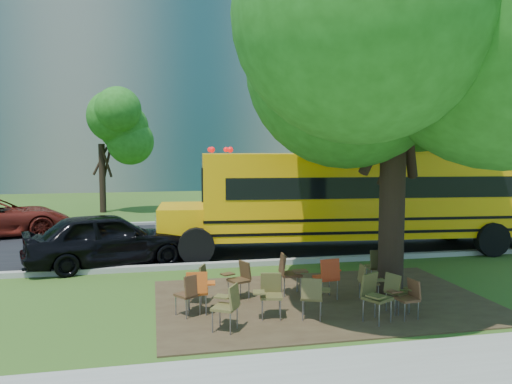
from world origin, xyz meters
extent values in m
plane|color=#2E4B17|center=(0.00, 0.00, 0.00)|extent=(160.00, 160.00, 0.00)
cube|color=#382819|center=(1.00, -0.50, 0.01)|extent=(7.00, 4.50, 0.03)
cube|color=black|center=(0.00, 7.00, 0.02)|extent=(80.00, 8.00, 0.04)
cube|color=gray|center=(0.00, 3.00, 0.07)|extent=(80.00, 0.25, 0.14)
cube|color=gray|center=(0.00, 11.10, 0.07)|extent=(80.00, 0.25, 0.14)
cube|color=slate|center=(-8.00, 36.00, 11.00)|extent=(38.00, 16.00, 22.00)
cube|color=gray|center=(24.00, 38.00, 12.50)|extent=(30.00, 16.00, 25.00)
cylinder|color=black|center=(-5.00, 16.00, 1.75)|extent=(0.32, 0.32, 3.50)
sphere|color=#1D5713|center=(-5.00, 16.00, 4.22)|extent=(4.80, 4.80, 4.80)
cylinder|color=black|center=(8.00, 14.00, 2.10)|extent=(0.38, 0.38, 4.20)
sphere|color=#1D5713|center=(8.00, 14.00, 5.04)|extent=(5.60, 5.60, 5.60)
cylinder|color=black|center=(16.00, 13.00, 1.80)|extent=(0.34, 0.34, 3.60)
sphere|color=#1D5713|center=(16.00, 13.00, 4.35)|extent=(5.00, 5.00, 5.00)
cylinder|color=black|center=(2.67, -0.29, 2.42)|extent=(0.56, 0.56, 4.85)
sphere|color=#1D5713|center=(2.67, -0.29, 5.93)|extent=(7.20, 7.20, 7.20)
cube|color=#E09D07|center=(4.65, 4.26, 1.84)|extent=(11.56, 3.58, 2.53)
cube|color=black|center=(4.96, 4.23, 2.12)|extent=(10.94, 3.57, 0.62)
cube|color=#E09D07|center=(-1.66, 4.82, 1.03)|extent=(1.54, 2.38, 0.98)
cube|color=black|center=(4.65, 4.26, 1.19)|extent=(11.58, 3.62, 0.08)
cube|color=black|center=(4.65, 4.26, 0.81)|extent=(11.58, 3.62, 0.08)
cylinder|color=black|center=(-1.33, 3.49, 0.52)|extent=(1.06, 0.40, 1.03)
cylinder|color=black|center=(-1.10, 6.07, 0.52)|extent=(1.06, 0.40, 1.03)
cylinder|color=black|center=(7.53, 2.70, 0.52)|extent=(1.06, 0.40, 1.03)
cylinder|color=black|center=(7.76, 5.28, 0.52)|extent=(1.06, 0.40, 1.03)
cylinder|color=black|center=(9.20, 5.15, 0.52)|extent=(1.06, 0.40, 1.03)
cube|color=#472C19|center=(-1.89, -0.89, 0.44)|extent=(0.56, 0.55, 0.05)
cube|color=#472C19|center=(-1.79, -1.04, 0.65)|extent=(0.38, 0.29, 0.39)
cube|color=#472C19|center=(-1.77, -0.65, 0.55)|extent=(0.33, 0.35, 0.03)
cylinder|color=slate|center=(-2.11, -0.85, 0.22)|extent=(0.02, 0.02, 0.44)
cylinder|color=slate|center=(-1.66, -0.94, 0.22)|extent=(0.02, 0.02, 0.44)
cube|color=#B94A13|center=(-1.70, -0.80, 0.46)|extent=(0.47, 0.45, 0.05)
cube|color=#B94A13|center=(-1.72, -0.98, 0.69)|extent=(0.42, 0.14, 0.41)
cube|color=#B94A13|center=(-1.44, -0.68, 0.58)|extent=(0.25, 0.31, 0.03)
cylinder|color=slate|center=(-1.85, -0.61, 0.23)|extent=(0.02, 0.02, 0.46)
cylinder|color=slate|center=(-1.54, -0.99, 0.23)|extent=(0.02, 0.02, 0.46)
cube|color=brown|center=(-1.30, -1.86, 0.45)|extent=(0.55, 0.56, 0.05)
cube|color=brown|center=(-1.14, -1.95, 0.66)|extent=(0.28, 0.39, 0.40)
cube|color=brown|center=(-1.30, -1.58, 0.57)|extent=(0.35, 0.33, 0.03)
cylinder|color=slate|center=(-1.53, -1.92, 0.22)|extent=(0.02, 0.02, 0.45)
cylinder|color=slate|center=(-1.07, -1.80, 0.22)|extent=(0.02, 0.02, 0.45)
cube|color=brown|center=(-0.34, -1.36, 0.45)|extent=(0.49, 0.47, 0.05)
cube|color=brown|center=(-0.30, -1.19, 0.66)|extent=(0.41, 0.17, 0.40)
cube|color=brown|center=(-0.60, -1.45, 0.56)|extent=(0.27, 0.31, 0.03)
cylinder|color=slate|center=(-0.20, -1.56, 0.22)|extent=(0.02, 0.02, 0.45)
cylinder|color=slate|center=(-0.47, -1.16, 0.22)|extent=(0.02, 0.02, 0.45)
cube|color=#4A4120|center=(0.42, -1.56, 0.44)|extent=(0.52, 0.51, 0.05)
cube|color=#4A4120|center=(0.35, -1.72, 0.65)|extent=(0.39, 0.23, 0.39)
cube|color=#4A4120|center=(0.68, -1.52, 0.55)|extent=(0.30, 0.33, 0.03)
cylinder|color=slate|center=(0.32, -1.35, 0.22)|extent=(0.02, 0.02, 0.44)
cylinder|color=slate|center=(0.51, -1.77, 0.22)|extent=(0.02, 0.02, 0.44)
cube|color=#443F1D|center=(1.54, -2.00, 0.48)|extent=(0.59, 0.58, 0.05)
cube|color=#443F1D|center=(1.45, -1.83, 0.71)|extent=(0.42, 0.29, 0.43)
cube|color=#443F1D|center=(1.39, -2.25, 0.60)|extent=(0.35, 0.37, 0.03)
cylinder|color=slate|center=(1.79, -2.07, 0.24)|extent=(0.03, 0.03, 0.48)
cylinder|color=slate|center=(1.30, -1.93, 0.24)|extent=(0.03, 0.03, 0.48)
cube|color=#502F1C|center=(2.19, -1.92, 0.40)|extent=(0.40, 0.42, 0.04)
cube|color=#502F1C|center=(2.35, -1.90, 0.59)|extent=(0.13, 0.36, 0.36)
cube|color=#502F1C|center=(2.04, -1.73, 0.51)|extent=(0.27, 0.23, 0.03)
cylinder|color=slate|center=(2.06, -2.09, 0.20)|extent=(0.02, 0.02, 0.40)
cylinder|color=slate|center=(2.32, -1.75, 0.20)|extent=(0.02, 0.02, 0.40)
cube|color=#48431F|center=(2.21, -1.54, 0.42)|extent=(0.49, 0.50, 0.05)
cube|color=#48431F|center=(2.05, -1.60, 0.63)|extent=(0.22, 0.38, 0.38)
cube|color=#48431F|center=(2.41, -1.71, 0.53)|extent=(0.32, 0.29, 0.03)
cylinder|color=slate|center=(2.30, -1.34, 0.21)|extent=(0.02, 0.02, 0.42)
cylinder|color=slate|center=(2.12, -1.75, 0.21)|extent=(0.02, 0.02, 0.42)
cube|color=#4E4321|center=(-1.67, -0.13, 0.43)|extent=(0.50, 0.51, 0.05)
cube|color=#4E4321|center=(-1.51, -0.20, 0.64)|extent=(0.22, 0.39, 0.38)
cube|color=#4E4321|center=(-1.71, 0.13, 0.54)|extent=(0.32, 0.29, 0.03)
cylinder|color=slate|center=(-1.88, -0.23, 0.21)|extent=(0.02, 0.02, 0.43)
cylinder|color=slate|center=(-1.46, -0.04, 0.21)|extent=(0.02, 0.02, 0.43)
cube|color=#422C17|center=(-0.74, -0.02, 0.42)|extent=(0.51, 0.51, 0.05)
cube|color=#422C17|center=(-0.58, 0.04, 0.63)|extent=(0.24, 0.38, 0.38)
cube|color=#422C17|center=(-0.95, 0.13, 0.54)|extent=(0.33, 0.30, 0.03)
cylinder|color=slate|center=(-0.82, -0.24, 0.21)|extent=(0.02, 0.02, 0.42)
cylinder|color=slate|center=(-0.65, 0.19, 0.21)|extent=(0.02, 0.02, 0.42)
cube|color=#442918|center=(0.45, 0.03, 0.48)|extent=(0.46, 0.48, 0.05)
cube|color=#442918|center=(0.26, 0.04, 0.72)|extent=(0.13, 0.44, 0.43)
cube|color=#442918|center=(0.59, -0.24, 0.61)|extent=(0.32, 0.25, 0.03)
cylinder|color=slate|center=(0.64, 0.20, 0.24)|extent=(0.03, 0.03, 0.48)
cylinder|color=slate|center=(0.26, -0.14, 0.24)|extent=(0.03, 0.03, 0.48)
cube|color=#AD2F12|center=(1.11, -0.40, 0.48)|extent=(0.50, 0.48, 0.05)
cube|color=#AD2F12|center=(1.14, -0.59, 0.71)|extent=(0.44, 0.15, 0.43)
cube|color=#AD2F12|center=(1.35, -0.22, 0.61)|extent=(0.27, 0.33, 0.03)
cylinder|color=slate|center=(0.91, -0.25, 0.24)|extent=(0.03, 0.03, 0.48)
cylinder|color=slate|center=(1.31, -0.56, 0.24)|extent=(0.03, 0.03, 0.48)
cube|color=brown|center=(1.98, -0.69, 0.41)|extent=(0.40, 0.41, 0.05)
cube|color=brown|center=(1.82, -0.68, 0.60)|extent=(0.12, 0.37, 0.36)
cube|color=brown|center=(2.08, -0.92, 0.51)|extent=(0.27, 0.22, 0.03)
cylinder|color=slate|center=(2.15, -0.56, 0.20)|extent=(0.02, 0.02, 0.41)
cylinder|color=slate|center=(1.81, -0.83, 0.20)|extent=(0.02, 0.02, 0.41)
cube|color=#423B1D|center=(2.63, 0.35, 0.47)|extent=(0.47, 0.45, 0.05)
cube|color=#423B1D|center=(2.61, 0.16, 0.69)|extent=(0.42, 0.14, 0.42)
cube|color=#423B1D|center=(2.89, 0.47, 0.59)|extent=(0.25, 0.31, 0.03)
cylinder|color=slate|center=(2.47, 0.54, 0.23)|extent=(0.02, 0.02, 0.47)
cylinder|color=slate|center=(2.79, 0.16, 0.23)|extent=(0.02, 0.02, 0.47)
imported|color=black|center=(-3.74, 3.80, 0.76)|extent=(4.77, 2.93, 1.52)
camera|label=1|loc=(-2.52, -10.41, 3.26)|focal=35.00mm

